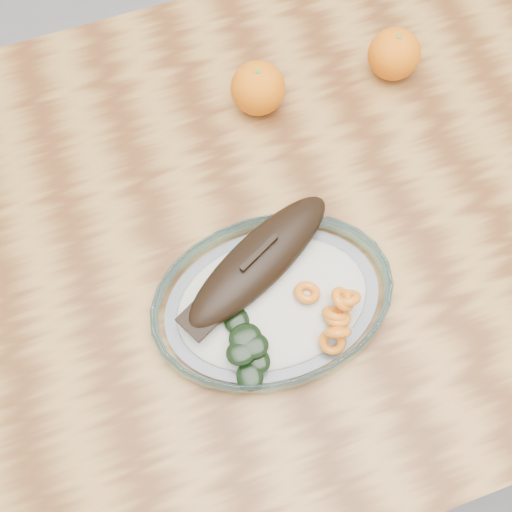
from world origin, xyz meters
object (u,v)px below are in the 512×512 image
(dining_table, at_px, (311,235))
(plated_meal, at_px, (272,298))
(orange_right, at_px, (394,54))
(orange_left, at_px, (258,88))

(dining_table, relative_size, plated_meal, 2.17)
(plated_meal, bearing_deg, orange_right, 46.12)
(orange_right, bearing_deg, dining_table, -137.17)
(dining_table, bearing_deg, orange_left, 96.69)
(plated_meal, bearing_deg, orange_left, 75.58)
(dining_table, height_order, orange_left, orange_left)
(plated_meal, xyz_separation_m, orange_right, (0.28, 0.28, 0.02))
(orange_right, bearing_deg, orange_left, 177.48)
(plated_meal, height_order, orange_right, plated_meal)
(plated_meal, distance_m, orange_left, 0.30)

